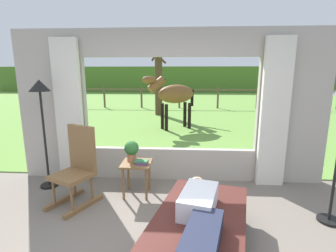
# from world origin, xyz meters

# --- Properties ---
(back_wall_with_window) EXTENTS (5.20, 0.12, 2.55)m
(back_wall_with_window) POSITION_xyz_m (0.00, 2.26, 1.25)
(back_wall_with_window) COLOR #ADA599
(back_wall_with_window) RESTS_ON ground_plane
(curtain_panel_left) EXTENTS (0.44, 0.10, 2.40)m
(curtain_panel_left) POSITION_xyz_m (-1.69, 2.12, 1.20)
(curtain_panel_left) COLOR silver
(curtain_panel_left) RESTS_ON ground_plane
(curtain_panel_right) EXTENTS (0.44, 0.10, 2.40)m
(curtain_panel_right) POSITION_xyz_m (1.69, 2.12, 1.20)
(curtain_panel_right) COLOR silver
(curtain_panel_right) RESTS_ON ground_plane
(outdoor_pasture_lawn) EXTENTS (36.00, 21.68, 0.02)m
(outdoor_pasture_lawn) POSITION_xyz_m (0.00, 13.16, 0.01)
(outdoor_pasture_lawn) COLOR olive
(outdoor_pasture_lawn) RESTS_ON ground_plane
(distant_hill_ridge) EXTENTS (36.00, 2.00, 2.40)m
(distant_hill_ridge) POSITION_xyz_m (0.00, 23.00, 1.20)
(distant_hill_ridge) COLOR #4B702A
(distant_hill_ridge) RESTS_ON ground_plane
(recliner_sofa) EXTENTS (1.28, 1.87, 0.42)m
(recliner_sofa) POSITION_xyz_m (0.41, 0.33, 0.22)
(recliner_sofa) COLOR black
(recliner_sofa) RESTS_ON ground_plane
(reclining_person) EXTENTS (0.47, 1.42, 0.22)m
(reclining_person) POSITION_xyz_m (0.41, 0.28, 0.52)
(reclining_person) COLOR silver
(reclining_person) RESTS_ON recliner_sofa
(rocking_chair) EXTENTS (0.71, 0.81, 1.12)m
(rocking_chair) POSITION_xyz_m (-1.26, 1.33, 0.55)
(rocking_chair) COLOR brown
(rocking_chair) RESTS_ON ground_plane
(side_table) EXTENTS (0.44, 0.44, 0.52)m
(side_table) POSITION_xyz_m (-0.47, 1.61, 0.43)
(side_table) COLOR brown
(side_table) RESTS_ON ground_plane
(potted_plant) EXTENTS (0.22, 0.22, 0.32)m
(potted_plant) POSITION_xyz_m (-0.55, 1.67, 0.70)
(potted_plant) COLOR #9E6042
(potted_plant) RESTS_ON side_table
(book_stack) EXTENTS (0.21, 0.14, 0.06)m
(book_stack) POSITION_xyz_m (-0.37, 1.55, 0.55)
(book_stack) COLOR #59336B
(book_stack) RESTS_ON side_table
(floor_lamp_left) EXTENTS (0.32, 0.32, 1.75)m
(floor_lamp_left) POSITION_xyz_m (-1.98, 1.81, 1.41)
(floor_lamp_left) COLOR black
(floor_lamp_left) RESTS_ON ground_plane
(horse) EXTENTS (1.75, 1.17, 1.73)m
(horse) POSITION_xyz_m (-0.09, 6.24, 1.16)
(horse) COLOR brown
(horse) RESTS_ON outdoor_pasture_lawn
(pasture_tree) EXTENTS (1.09, 1.14, 3.51)m
(pasture_tree) POSITION_xyz_m (-0.87, 9.07, 1.73)
(pasture_tree) COLOR #4C3823
(pasture_tree) RESTS_ON outdoor_pasture_lawn
(pasture_fence_line) EXTENTS (16.10, 0.10, 1.10)m
(pasture_fence_line) POSITION_xyz_m (0.00, 11.32, 0.74)
(pasture_fence_line) COLOR brown
(pasture_fence_line) RESTS_ON outdoor_pasture_lawn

